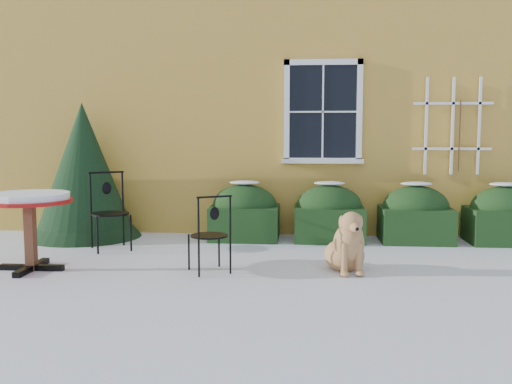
# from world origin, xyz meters

# --- Properties ---
(ground) EXTENTS (80.00, 80.00, 0.00)m
(ground) POSITION_xyz_m (0.00, 0.00, 0.00)
(ground) COLOR white
(ground) RESTS_ON ground
(house) EXTENTS (12.40, 8.40, 6.40)m
(house) POSITION_xyz_m (0.00, 7.00, 3.22)
(house) COLOR gold
(house) RESTS_ON ground
(hedge_row) EXTENTS (4.95, 0.80, 0.91)m
(hedge_row) POSITION_xyz_m (1.65, 2.55, 0.40)
(hedge_row) COLOR black
(hedge_row) RESTS_ON ground
(evergreen_shrub) EXTENTS (1.75, 1.75, 2.12)m
(evergreen_shrub) POSITION_xyz_m (-2.84, 2.54, 0.85)
(evergreen_shrub) COLOR black
(evergreen_shrub) RESTS_ON ground
(bistro_table) EXTENTS (1.01, 1.01, 0.94)m
(bistro_table) POSITION_xyz_m (-2.66, 0.34, 0.78)
(bistro_table) COLOR black
(bistro_table) RESTS_ON ground
(patio_chair_near) EXTENTS (0.56, 0.55, 0.93)m
(patio_chair_near) POSITION_xyz_m (-0.49, 0.40, 0.46)
(patio_chair_near) COLOR black
(patio_chair_near) RESTS_ON ground
(patio_chair_far) EXTENTS (0.66, 0.66, 1.10)m
(patio_chair_far) POSITION_xyz_m (-2.13, 1.65, 0.55)
(patio_chair_far) COLOR black
(patio_chair_far) RESTS_ON ground
(dog) EXTENTS (0.58, 0.86, 0.76)m
(dog) POSITION_xyz_m (1.12, 0.55, 0.31)
(dog) COLOR tan
(dog) RESTS_ON ground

